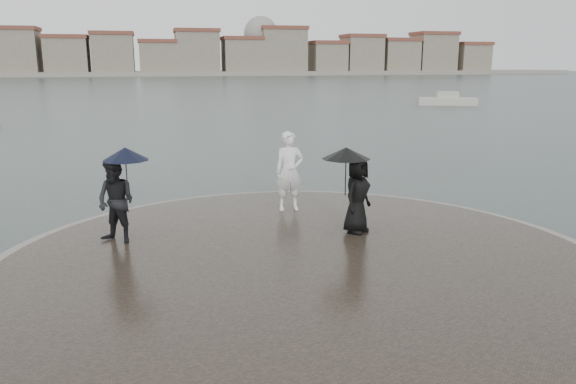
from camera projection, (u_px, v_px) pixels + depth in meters
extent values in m
plane|color=#2B3835|center=(370.00, 371.00, 7.76)|extent=(400.00, 400.00, 0.00)
cylinder|color=gray|center=(304.00, 270.00, 11.03)|extent=(12.50, 12.50, 0.32)
cylinder|color=#2D261E|center=(304.00, 269.00, 11.03)|extent=(11.90, 11.90, 0.36)
imported|color=white|center=(289.00, 171.00, 14.53)|extent=(0.77, 0.52, 2.06)
imported|color=black|center=(116.00, 202.00, 11.93)|extent=(1.10, 1.06, 1.80)
cylinder|color=black|center=(127.00, 179.00, 11.98)|extent=(0.02, 0.02, 0.90)
cone|color=black|center=(125.00, 154.00, 11.86)|extent=(0.99, 0.99, 0.28)
imported|color=black|center=(357.00, 195.00, 12.64)|extent=(1.00, 0.98, 1.74)
cylinder|color=black|center=(346.00, 176.00, 12.58)|extent=(0.02, 0.02, 0.90)
cone|color=black|center=(346.00, 153.00, 12.46)|extent=(1.10, 1.10, 0.26)
cube|color=gray|center=(159.00, 73.00, 161.82)|extent=(260.00, 20.00, 1.20)
cube|color=gray|center=(15.00, 54.00, 149.24)|extent=(12.00, 10.00, 12.00)
cube|color=brown|center=(13.00, 28.00, 147.76)|extent=(12.60, 10.60, 1.00)
cube|color=gray|center=(68.00, 58.00, 152.46)|extent=(11.00, 10.00, 10.00)
cube|color=brown|center=(66.00, 37.00, 151.20)|extent=(11.60, 10.60, 1.00)
cube|color=gray|center=(113.00, 56.00, 155.11)|extent=(11.00, 10.00, 11.00)
cube|color=brown|center=(112.00, 33.00, 153.74)|extent=(11.60, 10.60, 1.00)
cube|color=gray|center=(158.00, 60.00, 158.10)|extent=(10.00, 10.00, 9.00)
cube|color=brown|center=(157.00, 41.00, 156.95)|extent=(10.60, 10.60, 1.00)
cube|color=gray|center=(197.00, 54.00, 160.28)|extent=(12.00, 10.00, 12.00)
cube|color=brown|center=(196.00, 31.00, 158.80)|extent=(12.60, 10.60, 1.00)
cube|color=gray|center=(242.00, 58.00, 163.50)|extent=(11.00, 10.00, 10.00)
cube|color=brown|center=(242.00, 38.00, 162.25)|extent=(11.60, 10.60, 1.00)
cube|color=gray|center=(282.00, 53.00, 165.92)|extent=(13.00, 10.00, 13.00)
cube|color=brown|center=(282.00, 28.00, 164.33)|extent=(13.60, 10.60, 1.00)
cube|color=gray|center=(327.00, 60.00, 169.60)|extent=(10.00, 10.00, 9.00)
cube|color=brown|center=(328.00, 43.00, 168.46)|extent=(10.60, 10.60, 1.00)
cube|color=gray|center=(362.00, 56.00, 171.90)|extent=(11.00, 10.00, 11.00)
cube|color=brown|center=(362.00, 36.00, 170.54)|extent=(11.60, 10.60, 1.00)
cube|color=gray|center=(398.00, 58.00, 174.78)|extent=(11.00, 10.00, 10.00)
cube|color=brown|center=(399.00, 40.00, 173.53)|extent=(11.60, 10.60, 1.00)
cube|color=gray|center=(433.00, 55.00, 177.31)|extent=(12.00, 10.00, 12.00)
cube|color=brown|center=(434.00, 34.00, 175.83)|extent=(12.60, 10.60, 1.00)
cube|color=gray|center=(469.00, 60.00, 180.65)|extent=(10.00, 10.00, 9.00)
cube|color=brown|center=(471.00, 44.00, 179.51)|extent=(10.60, 10.60, 1.00)
sphere|color=gray|center=(261.00, 34.00, 165.18)|extent=(10.00, 10.00, 10.00)
cube|color=#B9B4A6|center=(447.00, 103.00, 54.08)|extent=(5.71, 3.47, 0.90)
cube|color=#B9B4A6|center=(448.00, 96.00, 53.95)|extent=(2.30, 1.84, 0.90)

